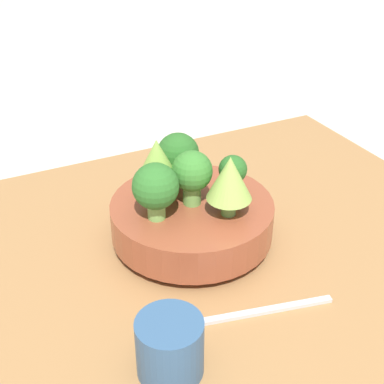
# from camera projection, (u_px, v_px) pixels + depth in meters

# --- Properties ---
(ground_plane) EXTENTS (6.00, 6.00, 0.00)m
(ground_plane) POSITION_uv_depth(u_px,v_px,m) (221.00, 270.00, 0.89)
(ground_plane) COLOR beige
(table) EXTENTS (0.89, 0.76, 0.05)m
(table) POSITION_uv_depth(u_px,v_px,m) (222.00, 258.00, 0.87)
(table) COLOR #9E7042
(table) RESTS_ON ground_plane
(bowl) EXTENTS (0.26, 0.26, 0.07)m
(bowl) POSITION_uv_depth(u_px,v_px,m) (192.00, 219.00, 0.86)
(bowl) COLOR brown
(bowl) RESTS_ON table
(broccoli_floret_center) EXTENTS (0.06, 0.06, 0.09)m
(broccoli_floret_center) POSITION_uv_depth(u_px,v_px,m) (192.00, 173.00, 0.81)
(broccoli_floret_center) COLOR #6BA34C
(broccoli_floret_center) RESTS_ON bowl
(broccoli_floret_left) EXTENTS (0.07, 0.07, 0.09)m
(broccoli_floret_left) POSITION_uv_depth(u_px,v_px,m) (156.00, 188.00, 0.78)
(broccoli_floret_left) COLOR #7AB256
(broccoli_floret_left) RESTS_ON bowl
(broccoli_floret_right) EXTENTS (0.05, 0.05, 0.07)m
(broccoli_floret_right) POSITION_uv_depth(u_px,v_px,m) (233.00, 173.00, 0.83)
(broccoli_floret_right) COLOR #6BA34C
(broccoli_floret_right) RESTS_ON bowl
(romanesco_piece_far) EXTENTS (0.07, 0.07, 0.10)m
(romanesco_piece_far) POSITION_uv_depth(u_px,v_px,m) (157.00, 163.00, 0.82)
(romanesco_piece_far) COLOR #7AB256
(romanesco_piece_far) RESTS_ON bowl
(broccoli_floret_back) EXTENTS (0.07, 0.07, 0.09)m
(broccoli_floret_back) POSITION_uv_depth(u_px,v_px,m) (178.00, 155.00, 0.86)
(broccoli_floret_back) COLOR #609347
(broccoli_floret_back) RESTS_ON bowl
(romanesco_piece_near) EXTENTS (0.07, 0.07, 0.10)m
(romanesco_piece_near) POSITION_uv_depth(u_px,v_px,m) (232.00, 179.00, 0.78)
(romanesco_piece_near) COLOR #609347
(romanesco_piece_near) RESTS_ON bowl
(cup) EXTENTS (0.08, 0.08, 0.08)m
(cup) POSITION_uv_depth(u_px,v_px,m) (170.00, 347.00, 0.63)
(cup) COLOR #33567F
(cup) RESTS_ON table
(fork) EXTENTS (0.19, 0.05, 0.01)m
(fork) POSITION_uv_depth(u_px,v_px,m) (267.00, 310.00, 0.73)
(fork) COLOR silver
(fork) RESTS_ON table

